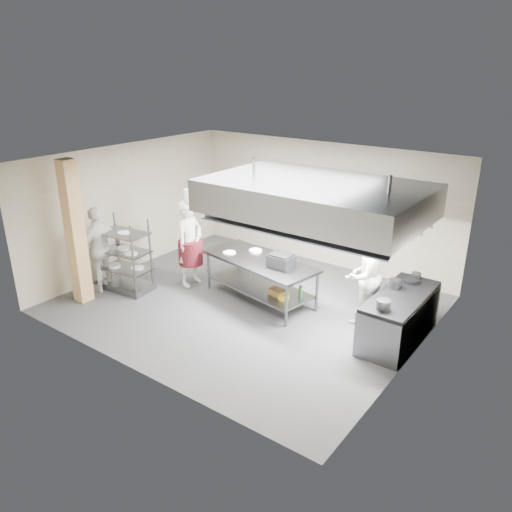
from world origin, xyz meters
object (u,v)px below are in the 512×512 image
Objects in this scene: chef_head at (190,244)px; chef_plating at (100,249)px; island at (260,280)px; griddle at (281,261)px; stockpot at (394,284)px; chef_line at (363,276)px; pass_rack at (125,255)px; cooking_range at (399,319)px.

chef_plating is (-1.37, -1.36, -0.03)m from chef_head.
griddle reaches higher than island.
island is 2.83m from stockpot.
chef_head is 2.29m from griddle.
chef_plating is at bearing -56.42° from chef_line.
chef_plating is (-0.44, -0.30, 0.13)m from pass_rack.
island is at bearing 115.23° from chef_plating.
island is 2.98m from cooking_range.
chef_plating is 3.92× the size of griddle.
cooking_range is 1.03× the size of chef_head.
pass_rack is 0.86× the size of chef_line.
griddle is at bearing 111.02° from chef_plating.
chef_line reaches higher than island.
chef_plating is at bearing -161.30° from stockpot.
stockpot is at bearing -83.68° from chef_head.
chef_head reaches higher than chef_plating.
pass_rack is at bearing 137.09° from chef_head.
chef_line is 1.00× the size of chef_plating.
griddle is 2.24m from stockpot.
stockpot is (5.86, 1.98, 0.04)m from chef_plating.
island is at bearing -172.76° from stockpot.
cooking_range is 2.51m from griddle.
chef_line is 0.66m from stockpot.
chef_line is at bearing -81.17° from chef_head.
chef_plating is (-6.08, -1.79, 0.52)m from cooking_range.
pass_rack is at bearing -162.77° from stockpot.
stockpot is (2.21, 0.39, -0.05)m from griddle.
chef_line reaches higher than cooking_range.
chef_head reaches higher than pass_rack.
island is at bearing -82.70° from chef_head.
chef_head is at bearing -67.69° from chef_line.
chef_head reaches higher than stockpot.
island is 3.00m from pass_rack.
chef_plating is 3.98m from griddle.
griddle is (-1.55, -0.47, 0.08)m from chef_line.
pass_rack is 0.82× the size of cooking_range.
chef_head is (-4.71, -0.43, 0.55)m from cooking_range.
island is 10.68× the size of stockpot.
chef_plating is at bearing -151.73° from pass_rack.
chef_plating is 8.00× the size of stockpot.
griddle is at bearing -61.06° from chef_line.
cooking_range is 4.76m from chef_head.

